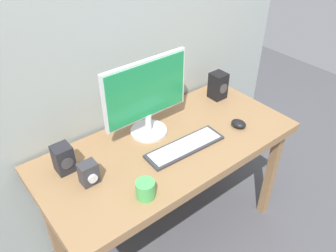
% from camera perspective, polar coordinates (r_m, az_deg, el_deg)
% --- Properties ---
extents(ground_plane, '(6.00, 6.00, 0.00)m').
position_cam_1_polar(ground_plane, '(2.40, 0.15, -17.35)').
color(ground_plane, '#4C4C51').
extents(desk, '(1.42, 0.66, 0.77)m').
position_cam_1_polar(desk, '(1.89, 0.18, -4.76)').
color(desk, '#936D47').
rests_on(desk, ground_plane).
extents(monitor, '(0.50, 0.20, 0.43)m').
position_cam_1_polar(monitor, '(1.80, -3.62, 5.05)').
color(monitor, silver).
rests_on(monitor, desk).
extents(keyboard_primary, '(0.45, 0.15, 0.02)m').
position_cam_1_polar(keyboard_primary, '(1.81, 2.83, -3.44)').
color(keyboard_primary, '#333338').
rests_on(keyboard_primary, desk).
extents(mouse, '(0.08, 0.10, 0.04)m').
position_cam_1_polar(mouse, '(1.99, 11.68, 0.36)').
color(mouse, black).
rests_on(mouse, desk).
extents(speaker_right, '(0.09, 0.10, 0.17)m').
position_cam_1_polar(speaker_right, '(2.21, 8.33, 6.67)').
color(speaker_right, black).
rests_on(speaker_right, desk).
extents(speaker_left, '(0.09, 0.09, 0.14)m').
position_cam_1_polar(speaker_left, '(1.71, -17.03, -5.23)').
color(speaker_left, '#232328').
rests_on(speaker_left, desk).
extents(audio_controller, '(0.08, 0.08, 0.11)m').
position_cam_1_polar(audio_controller, '(1.63, -13.05, -7.68)').
color(audio_controller, '#333338').
rests_on(audio_controller, desk).
extents(coffee_mug, '(0.09, 0.09, 0.08)m').
position_cam_1_polar(coffee_mug, '(1.54, -3.78, -10.49)').
color(coffee_mug, '#4CB259').
rests_on(coffee_mug, desk).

